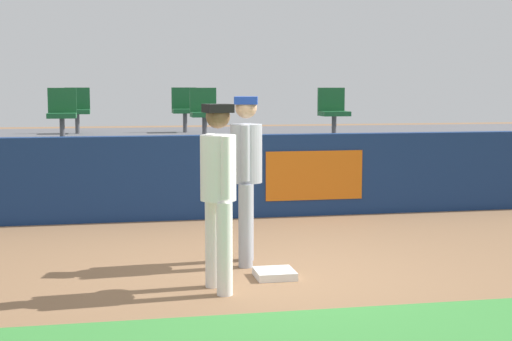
{
  "coord_description": "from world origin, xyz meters",
  "views": [
    {
      "loc": [
        -1.53,
        -7.59,
        1.96
      ],
      "look_at": [
        0.12,
        0.85,
        1.0
      ],
      "focal_mm": 53.19,
      "sensor_mm": 36.0,
      "label": 1
    }
  ],
  "objects_px": {
    "seat_front_right": "(333,109)",
    "seat_front_center": "(204,110)",
    "player_runner_visitor": "(246,168)",
    "seat_back_center": "(185,107)",
    "seat_back_left": "(77,108)",
    "first_base": "(275,274)",
    "seat_front_left": "(62,111)",
    "player_fielder_home": "(218,184)"
  },
  "relations": [
    {
      "from": "seat_front_right",
      "to": "seat_front_center",
      "type": "height_order",
      "value": "same"
    },
    {
      "from": "player_runner_visitor",
      "to": "seat_back_center",
      "type": "relative_size",
      "value": 2.2
    },
    {
      "from": "player_runner_visitor",
      "to": "seat_back_left",
      "type": "distance_m",
      "value": 6.55
    },
    {
      "from": "first_base",
      "to": "seat_front_left",
      "type": "relative_size",
      "value": 0.48
    },
    {
      "from": "seat_back_center",
      "to": "seat_back_left",
      "type": "xyz_separation_m",
      "value": [
        -1.98,
        -0.0,
        -0.0
      ]
    },
    {
      "from": "first_base",
      "to": "seat_front_left",
      "type": "distance_m",
      "value": 5.81
    },
    {
      "from": "seat_back_left",
      "to": "seat_front_center",
      "type": "xyz_separation_m",
      "value": [
        2.12,
        -1.8,
        -0.0
      ]
    },
    {
      "from": "seat_front_left",
      "to": "seat_front_right",
      "type": "bearing_deg",
      "value": 0.0
    },
    {
      "from": "seat_back_center",
      "to": "seat_front_right",
      "type": "height_order",
      "value": "same"
    },
    {
      "from": "first_base",
      "to": "seat_back_center",
      "type": "relative_size",
      "value": 0.48
    },
    {
      "from": "player_fielder_home",
      "to": "seat_front_right",
      "type": "distance_m",
      "value": 6.15
    },
    {
      "from": "seat_back_center",
      "to": "player_runner_visitor",
      "type": "bearing_deg",
      "value": -89.54
    },
    {
      "from": "seat_back_left",
      "to": "player_runner_visitor",
      "type": "bearing_deg",
      "value": -71.92
    },
    {
      "from": "first_base",
      "to": "seat_front_left",
      "type": "height_order",
      "value": "seat_front_left"
    },
    {
      "from": "player_runner_visitor",
      "to": "seat_front_center",
      "type": "distance_m",
      "value": 4.44
    },
    {
      "from": "player_runner_visitor",
      "to": "seat_front_left",
      "type": "distance_m",
      "value": 4.95
    },
    {
      "from": "seat_back_center",
      "to": "seat_front_center",
      "type": "xyz_separation_m",
      "value": [
        0.14,
        -1.8,
        -0.0
      ]
    },
    {
      "from": "seat_back_center",
      "to": "first_base",
      "type": "bearing_deg",
      "value": -88.13
    },
    {
      "from": "first_base",
      "to": "seat_front_right",
      "type": "distance_m",
      "value": 5.72
    },
    {
      "from": "seat_front_right",
      "to": "seat_back_left",
      "type": "bearing_deg",
      "value": 157.5
    },
    {
      "from": "seat_back_center",
      "to": "seat_front_right",
      "type": "bearing_deg",
      "value": -37.22
    },
    {
      "from": "player_fielder_home",
      "to": "seat_front_center",
      "type": "height_order",
      "value": "seat_front_center"
    },
    {
      "from": "seat_back_left",
      "to": "seat_front_right",
      "type": "relative_size",
      "value": 1.0
    },
    {
      "from": "seat_back_center",
      "to": "seat_front_left",
      "type": "bearing_deg",
      "value": -140.0
    },
    {
      "from": "first_base",
      "to": "seat_front_right",
      "type": "relative_size",
      "value": 0.48
    },
    {
      "from": "player_runner_visitor",
      "to": "seat_front_right",
      "type": "bearing_deg",
      "value": 165.04
    },
    {
      "from": "seat_front_right",
      "to": "seat_front_center",
      "type": "relative_size",
      "value": 1.0
    },
    {
      "from": "seat_back_center",
      "to": "seat_front_left",
      "type": "distance_m",
      "value": 2.8
    },
    {
      "from": "first_base",
      "to": "seat_front_left",
      "type": "bearing_deg",
      "value": 115.02
    },
    {
      "from": "player_runner_visitor",
      "to": "seat_front_left",
      "type": "xyz_separation_m",
      "value": [
        -2.2,
        4.41,
        0.49
      ]
    },
    {
      "from": "first_base",
      "to": "seat_front_center",
      "type": "xyz_separation_m",
      "value": [
        -0.08,
        5.08,
        1.52
      ]
    },
    {
      "from": "player_fielder_home",
      "to": "seat_front_right",
      "type": "xyz_separation_m",
      "value": [
        2.78,
        5.46,
        0.53
      ]
    },
    {
      "from": "player_fielder_home",
      "to": "seat_front_center",
      "type": "bearing_deg",
      "value": 161.83
    },
    {
      "from": "seat_front_left",
      "to": "seat_front_right",
      "type": "height_order",
      "value": "same"
    },
    {
      "from": "player_runner_visitor",
      "to": "seat_back_center",
      "type": "distance_m",
      "value": 6.23
    },
    {
      "from": "seat_front_right",
      "to": "player_runner_visitor",
      "type": "bearing_deg",
      "value": -117.74
    },
    {
      "from": "player_runner_visitor",
      "to": "seat_front_right",
      "type": "xyz_separation_m",
      "value": [
        2.32,
        4.41,
        0.49
      ]
    },
    {
      "from": "seat_front_right",
      "to": "player_fielder_home",
      "type": "bearing_deg",
      "value": -116.98
    },
    {
      "from": "player_runner_visitor",
      "to": "seat_front_right",
      "type": "relative_size",
      "value": 2.2
    },
    {
      "from": "seat_front_center",
      "to": "seat_front_right",
      "type": "bearing_deg",
      "value": 0.01
    },
    {
      "from": "player_fielder_home",
      "to": "seat_back_left",
      "type": "height_order",
      "value": "seat_back_left"
    },
    {
      "from": "player_fielder_home",
      "to": "seat_back_left",
      "type": "distance_m",
      "value": 7.44
    }
  ]
}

